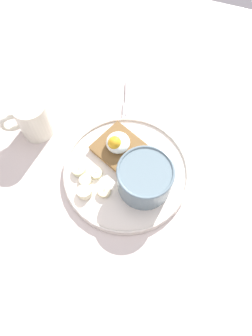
{
  "coord_description": "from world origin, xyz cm",
  "views": [
    {
      "loc": [
        -27.42,
        -9.35,
        67.78
      ],
      "look_at": [
        0.0,
        0.0,
        5.0
      ],
      "focal_mm": 35.0,
      "sensor_mm": 36.0,
      "label": 1
    }
  ],
  "objects_px": {
    "banana_slice_front": "(96,173)",
    "coffee_mug": "(32,118)",
    "oatmeal_bowl": "(145,178)",
    "banana_slice_left": "(79,170)",
    "banana_slice_right": "(104,191)",
    "toast_slice": "(118,147)",
    "knife": "(126,105)",
    "banana_slice_inner": "(85,180)",
    "poached_egg": "(117,143)",
    "banana_slice_back": "(85,192)"
  },
  "relations": [
    {
      "from": "banana_slice_inner",
      "to": "coffee_mug",
      "type": "height_order",
      "value": "coffee_mug"
    },
    {
      "from": "banana_slice_left",
      "to": "oatmeal_bowl",
      "type": "bearing_deg",
      "value": -84.27
    },
    {
      "from": "poached_egg",
      "to": "knife",
      "type": "distance_m",
      "value": 0.13
    },
    {
      "from": "banana_slice_right",
      "to": "knife",
      "type": "xyz_separation_m",
      "value": [
        0.23,
        0.03,
        -0.01
      ]
    },
    {
      "from": "toast_slice",
      "to": "banana_slice_inner",
      "type": "distance_m",
      "value": 0.1
    },
    {
      "from": "oatmeal_bowl",
      "to": "poached_egg",
      "type": "bearing_deg",
      "value": 52.32
    },
    {
      "from": "toast_slice",
      "to": "coffee_mug",
      "type": "bearing_deg",
      "value": 92.69
    },
    {
      "from": "banana_slice_back",
      "to": "banana_slice_front",
      "type": "bearing_deg",
      "value": -7.73
    },
    {
      "from": "oatmeal_bowl",
      "to": "banana_slice_left",
      "type": "relative_size",
      "value": 2.92
    },
    {
      "from": "banana_slice_front",
      "to": "banana_slice_inner",
      "type": "bearing_deg",
      "value": 143.63
    },
    {
      "from": "knife",
      "to": "poached_egg",
      "type": "bearing_deg",
      "value": -169.89
    },
    {
      "from": "banana_slice_left",
      "to": "knife",
      "type": "distance_m",
      "value": 0.21
    },
    {
      "from": "banana_slice_front",
      "to": "coffee_mug",
      "type": "height_order",
      "value": "coffee_mug"
    },
    {
      "from": "toast_slice",
      "to": "banana_slice_left",
      "type": "bearing_deg",
      "value": 142.17
    },
    {
      "from": "toast_slice",
      "to": "knife",
      "type": "relative_size",
      "value": 0.96
    },
    {
      "from": "banana_slice_inner",
      "to": "banana_slice_right",
      "type": "bearing_deg",
      "value": -103.7
    },
    {
      "from": "poached_egg",
      "to": "banana_slice_front",
      "type": "distance_m",
      "value": 0.08
    },
    {
      "from": "banana_slice_left",
      "to": "banana_slice_right",
      "type": "xyz_separation_m",
      "value": [
        -0.03,
        -0.07,
        -0.0
      ]
    },
    {
      "from": "toast_slice",
      "to": "banana_slice_back",
      "type": "distance_m",
      "value": 0.13
    },
    {
      "from": "poached_egg",
      "to": "knife",
      "type": "height_order",
      "value": "poached_egg"
    },
    {
      "from": "toast_slice",
      "to": "knife",
      "type": "distance_m",
      "value": 0.13
    },
    {
      "from": "banana_slice_inner",
      "to": "knife",
      "type": "distance_m",
      "value": 0.22
    },
    {
      "from": "oatmeal_bowl",
      "to": "toast_slice",
      "type": "relative_size",
      "value": 0.93
    },
    {
      "from": "banana_slice_inner",
      "to": "banana_slice_back",
      "type": "bearing_deg",
      "value": -160.36
    },
    {
      "from": "banana_slice_front",
      "to": "knife",
      "type": "height_order",
      "value": "banana_slice_front"
    },
    {
      "from": "banana_slice_back",
      "to": "coffee_mug",
      "type": "xyz_separation_m",
      "value": [
        0.11,
        0.17,
        0.03
      ]
    },
    {
      "from": "banana_slice_back",
      "to": "banana_slice_right",
      "type": "distance_m",
      "value": 0.04
    },
    {
      "from": "banana_slice_back",
      "to": "banana_slice_inner",
      "type": "height_order",
      "value": "banana_slice_back"
    },
    {
      "from": "oatmeal_bowl",
      "to": "banana_slice_right",
      "type": "height_order",
      "value": "oatmeal_bowl"
    },
    {
      "from": "knife",
      "to": "banana_slice_inner",
      "type": "bearing_deg",
      "value": 175.51
    },
    {
      "from": "oatmeal_bowl",
      "to": "knife",
      "type": "bearing_deg",
      "value": 28.91
    },
    {
      "from": "banana_slice_right",
      "to": "coffee_mug",
      "type": "height_order",
      "value": "coffee_mug"
    },
    {
      "from": "toast_slice",
      "to": "poached_egg",
      "type": "relative_size",
      "value": 2.34
    },
    {
      "from": "banana_slice_right",
      "to": "knife",
      "type": "bearing_deg",
      "value": 7.49
    },
    {
      "from": "banana_slice_back",
      "to": "knife",
      "type": "bearing_deg",
      "value": -1.79
    },
    {
      "from": "toast_slice",
      "to": "banana_slice_left",
      "type": "height_order",
      "value": "same"
    },
    {
      "from": "coffee_mug",
      "to": "poached_egg",
      "type": "bearing_deg",
      "value": -87.83
    },
    {
      "from": "banana_slice_right",
      "to": "banana_slice_back",
      "type": "bearing_deg",
      "value": 111.7
    },
    {
      "from": "toast_slice",
      "to": "coffee_mug",
      "type": "relative_size",
      "value": 1.25
    },
    {
      "from": "toast_slice",
      "to": "banana_slice_right",
      "type": "relative_size",
      "value": 3.51
    },
    {
      "from": "banana_slice_inner",
      "to": "poached_egg",
      "type": "bearing_deg",
      "value": -22.83
    },
    {
      "from": "coffee_mug",
      "to": "banana_slice_left",
      "type": "bearing_deg",
      "value": -117.45
    },
    {
      "from": "coffee_mug",
      "to": "toast_slice",
      "type": "bearing_deg",
      "value": -87.31
    },
    {
      "from": "banana_slice_front",
      "to": "banana_slice_left",
      "type": "height_order",
      "value": "banana_slice_left"
    },
    {
      "from": "banana_slice_inner",
      "to": "banana_slice_front",
      "type": "bearing_deg",
      "value": -36.37
    },
    {
      "from": "toast_slice",
      "to": "banana_slice_left",
      "type": "xyz_separation_m",
      "value": [
        -0.08,
        0.06,
        -0.0
      ]
    },
    {
      "from": "toast_slice",
      "to": "banana_slice_back",
      "type": "relative_size",
      "value": 2.69
    },
    {
      "from": "banana_slice_left",
      "to": "banana_slice_right",
      "type": "height_order",
      "value": "banana_slice_left"
    },
    {
      "from": "poached_egg",
      "to": "banana_slice_back",
      "type": "height_order",
      "value": "poached_egg"
    },
    {
      "from": "banana_slice_inner",
      "to": "banana_slice_left",
      "type": "bearing_deg",
      "value": 51.33
    }
  ]
}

